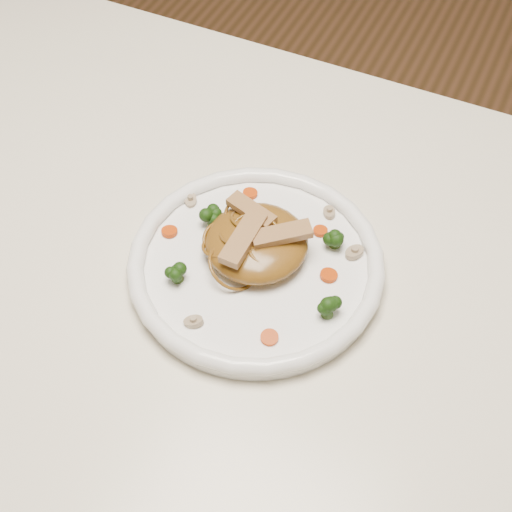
% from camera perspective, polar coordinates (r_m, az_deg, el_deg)
% --- Properties ---
extents(ground, '(4.00, 4.00, 0.00)m').
position_cam_1_polar(ground, '(1.52, -1.59, -17.83)').
color(ground, '#4F351B').
rests_on(ground, ground).
extents(table, '(1.20, 0.80, 0.75)m').
position_cam_1_polar(table, '(0.94, -2.46, -3.87)').
color(table, '#EDE6C9').
rests_on(table, ground).
extents(plate, '(0.31, 0.31, 0.02)m').
position_cam_1_polar(plate, '(0.84, -0.00, -0.93)').
color(plate, white).
rests_on(plate, table).
extents(noodle_mound, '(0.16, 0.16, 0.04)m').
position_cam_1_polar(noodle_mound, '(0.83, 0.05, 1.08)').
color(noodle_mound, brown).
rests_on(noodle_mound, plate).
extents(chicken_a, '(0.07, 0.06, 0.01)m').
position_cam_1_polar(chicken_a, '(0.81, 2.04, 1.74)').
color(chicken_a, '#A9854F').
rests_on(chicken_a, noodle_mound).
extents(chicken_b, '(0.06, 0.04, 0.01)m').
position_cam_1_polar(chicken_b, '(0.83, -0.36, 3.61)').
color(chicken_b, '#A9854F').
rests_on(chicken_b, noodle_mound).
extents(chicken_c, '(0.03, 0.08, 0.01)m').
position_cam_1_polar(chicken_c, '(0.80, -1.01, 1.38)').
color(chicken_c, '#A9854F').
rests_on(chicken_c, noodle_mound).
extents(broccoli_0, '(0.03, 0.03, 0.03)m').
position_cam_1_polar(broccoli_0, '(0.84, 6.30, 1.60)').
color(broccoli_0, '#1A3B0C').
rests_on(broccoli_0, plate).
extents(broccoli_1, '(0.03, 0.03, 0.03)m').
position_cam_1_polar(broccoli_1, '(0.86, -3.44, 3.16)').
color(broccoli_1, '#1A3B0C').
rests_on(broccoli_1, plate).
extents(broccoli_2, '(0.03, 0.03, 0.03)m').
position_cam_1_polar(broccoli_2, '(0.81, -6.25, -1.24)').
color(broccoli_2, '#1A3B0C').
rests_on(broccoli_2, plate).
extents(broccoli_3, '(0.03, 0.03, 0.03)m').
position_cam_1_polar(broccoli_3, '(0.78, 5.69, -4.01)').
color(broccoli_3, '#1A3B0C').
rests_on(broccoli_3, plate).
extents(carrot_0, '(0.02, 0.02, 0.00)m').
position_cam_1_polar(carrot_0, '(0.86, 5.09, 1.98)').
color(carrot_0, '#C33C07').
rests_on(carrot_0, plate).
extents(carrot_1, '(0.03, 0.03, 0.00)m').
position_cam_1_polar(carrot_1, '(0.87, -6.83, 1.93)').
color(carrot_1, '#C33C07').
rests_on(carrot_1, plate).
extents(carrot_2, '(0.03, 0.03, 0.00)m').
position_cam_1_polar(carrot_2, '(0.82, 5.75, -1.52)').
color(carrot_2, '#C33C07').
rests_on(carrot_2, plate).
extents(carrot_3, '(0.02, 0.02, 0.00)m').
position_cam_1_polar(carrot_3, '(0.90, -0.46, 4.95)').
color(carrot_3, '#C33C07').
rests_on(carrot_3, plate).
extents(carrot_4, '(0.02, 0.02, 0.00)m').
position_cam_1_polar(carrot_4, '(0.77, 1.06, -6.43)').
color(carrot_4, '#C33C07').
rests_on(carrot_4, plate).
extents(mushroom_0, '(0.03, 0.03, 0.01)m').
position_cam_1_polar(mushroom_0, '(0.79, -4.94, -5.18)').
color(mushroom_0, tan).
rests_on(mushroom_0, plate).
extents(mushroom_1, '(0.03, 0.03, 0.01)m').
position_cam_1_polar(mushroom_1, '(0.85, 7.76, 0.29)').
color(mushroom_1, tan).
rests_on(mushroom_1, plate).
extents(mushroom_2, '(0.03, 0.03, 0.01)m').
position_cam_1_polar(mushroom_2, '(0.90, -5.16, 4.38)').
color(mushroom_2, tan).
rests_on(mushroom_2, plate).
extents(mushroom_3, '(0.03, 0.03, 0.01)m').
position_cam_1_polar(mushroom_3, '(0.88, 5.79, 3.43)').
color(mushroom_3, tan).
rests_on(mushroom_3, plate).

